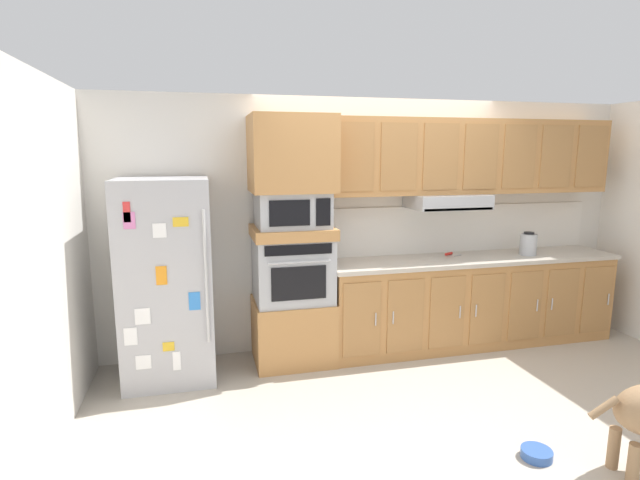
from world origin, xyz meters
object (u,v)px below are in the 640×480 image
screwdriver (450,254)px  electric_kettle (528,244)px  microwave (292,209)px  refrigerator (167,280)px  dog_food_bowl (537,454)px  built_in_oven (293,269)px

screwdriver → electric_kettle: (0.80, -0.17, 0.10)m
microwave → electric_kettle: (2.48, -0.05, -0.43)m
refrigerator → dog_food_bowl: 3.12m
refrigerator → electric_kettle: (3.61, 0.02, 0.15)m
microwave → dog_food_bowl: microwave is taller
microwave → dog_food_bowl: size_ratio=3.22×
refrigerator → dog_food_bowl: size_ratio=8.80×
refrigerator → built_in_oven: refrigerator is taller
microwave → screwdriver: microwave is taller
built_in_oven → electric_kettle: (2.48, -0.05, 0.13)m
electric_kettle → built_in_oven: bearing=178.9°
built_in_oven → dog_food_bowl: (1.25, -1.90, -0.87)m
built_in_oven → screwdriver: built_in_oven is taller
refrigerator → built_in_oven: size_ratio=2.51×
refrigerator → microwave: refrigerator is taller
screwdriver → dog_food_bowl: (-0.43, -2.03, -0.90)m
electric_kettle → dog_food_bowl: 2.44m
refrigerator → dog_food_bowl: refrigerator is taller
refrigerator → electric_kettle: bearing=0.3°
refrigerator → microwave: (1.12, 0.07, 0.58)m
built_in_oven → electric_kettle: bearing=-1.1°
microwave → screwdriver: (1.68, 0.13, -0.53)m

